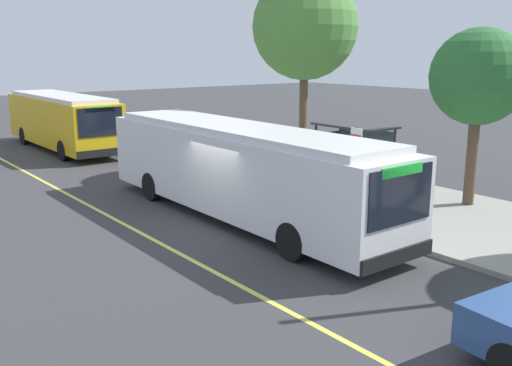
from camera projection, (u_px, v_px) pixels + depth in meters
The scene contains 11 objects.
ground_plane at pixel (222, 227), 17.14m from camera, with size 120.00×120.00×0.00m, color #38383A.
sidewalk_curb at pixel (357, 195), 20.73m from camera, with size 44.00×6.40×0.15m, color gray.
lane_stripe_center at pixel (157, 242), 15.82m from camera, with size 36.00×0.14×0.01m, color #E0D64C.
transit_bus_main at pixel (240, 168), 17.74m from camera, with size 12.54×2.70×2.95m.
transit_bus_second at pixel (62, 120), 30.43m from camera, with size 10.44×2.64×2.95m.
bus_shelter at pixel (353, 143), 20.75m from camera, with size 2.90×1.60×2.48m.
waiting_bench at pixel (356, 178), 20.97m from camera, with size 1.60×0.48×0.95m.
route_sign_post at pixel (356, 160), 17.27m from camera, with size 0.44×0.08×2.80m.
pedestrian_commuter at pixel (341, 180), 18.42m from camera, with size 0.24×0.40×1.69m.
street_tree_upstreet at pixel (305, 27), 23.86m from camera, with size 4.46×4.46×8.27m.
street_tree_downstreet at pixel (479, 78), 18.25m from camera, with size 3.12×3.12×5.80m.
Camera 1 is at (13.54, -9.32, 5.16)m, focal length 39.92 mm.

